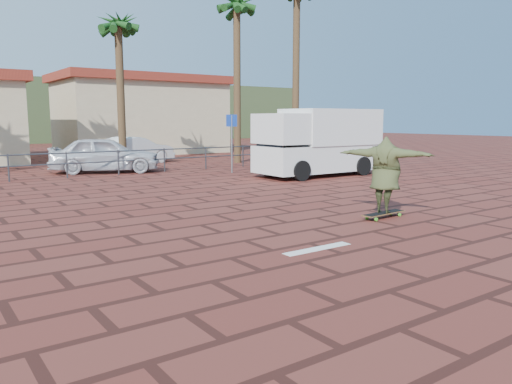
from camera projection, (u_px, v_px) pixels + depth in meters
ground at (245, 241)px, 9.16m from camera, size 120.00×120.00×0.00m
paint_stripe at (318, 249)px, 8.59m from camera, size 1.40×0.22×0.01m
guardrail at (67, 160)px, 18.75m from camera, size 24.06×0.06×1.00m
palm_center at (118, 27)px, 22.76m from camera, size 2.40×2.40×7.75m
palm_right at (237, 9)px, 24.51m from camera, size 2.40×2.40×9.05m
building_east at (141, 114)px, 32.75m from camera, size 10.60×6.60×5.00m
longboard at (384, 213)px, 11.28m from camera, size 1.26×0.35×0.12m
skateboarder at (385, 175)px, 11.15m from camera, size 1.37×2.16×1.71m
campervan at (319, 141)px, 19.61m from camera, size 5.05×2.26×2.60m
car_silver at (105, 154)px, 20.82m from camera, size 4.77×3.37×1.51m
car_white at (134, 150)px, 24.93m from camera, size 4.31×2.33×1.35m
street_sign at (232, 132)px, 20.48m from camera, size 0.49×0.08×2.40m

